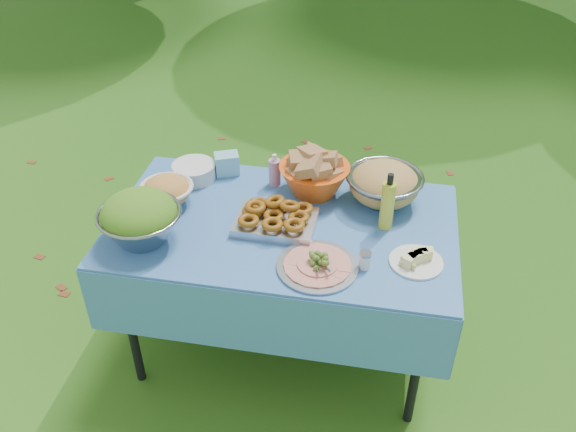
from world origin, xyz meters
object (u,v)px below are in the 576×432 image
object	(u,v)px
bread_bowl	(314,172)
charcuterie_platter	(318,260)
pasta_bowl_steel	(384,183)
plate_stack	(194,171)
picnic_table	(283,289)
oil_bottle	(388,201)
salad_bowl	(140,218)

from	to	relation	value
bread_bowl	charcuterie_platter	world-z (taller)	bread_bowl
pasta_bowl_steel	charcuterie_platter	size ratio (longest dim) A/B	1.06
plate_stack	pasta_bowl_steel	world-z (taller)	pasta_bowl_steel
picnic_table	oil_bottle	xyz separation A→B (m)	(0.43, 0.06, 0.51)
picnic_table	plate_stack	size ratio (longest dim) A/B	7.23
pasta_bowl_steel	picnic_table	bearing A→B (deg)	-148.35
salad_bowl	plate_stack	bearing A→B (deg)	82.51
bread_bowl	plate_stack	bearing A→B (deg)	178.61
salad_bowl	charcuterie_platter	bearing A→B (deg)	-3.32
picnic_table	pasta_bowl_steel	world-z (taller)	pasta_bowl_steel
picnic_table	pasta_bowl_steel	size ratio (longest dim) A/B	4.33
plate_stack	bread_bowl	distance (m)	0.58
salad_bowl	plate_stack	size ratio (longest dim) A/B	1.66
picnic_table	bread_bowl	distance (m)	0.56
bread_bowl	pasta_bowl_steel	xyz separation A→B (m)	(0.31, -0.01, -0.02)
picnic_table	oil_bottle	bearing A→B (deg)	7.57
bread_bowl	oil_bottle	xyz separation A→B (m)	(0.33, -0.20, 0.02)
charcuterie_platter	oil_bottle	size ratio (longest dim) A/B	1.23
plate_stack	charcuterie_platter	bearing A→B (deg)	-38.66
charcuterie_platter	salad_bowl	bearing A→B (deg)	176.68
oil_bottle	bread_bowl	bearing A→B (deg)	148.61
bread_bowl	charcuterie_platter	bearing A→B (deg)	-79.99
picnic_table	oil_bottle	world-z (taller)	oil_bottle
bread_bowl	charcuterie_platter	xyz separation A→B (m)	(0.09, -0.52, -0.07)
salad_bowl	pasta_bowl_steel	bearing A→B (deg)	26.12
charcuterie_platter	oil_bottle	world-z (taller)	oil_bottle
salad_bowl	charcuterie_platter	xyz separation A→B (m)	(0.73, -0.04, -0.07)
salad_bowl	plate_stack	distance (m)	0.50
plate_stack	oil_bottle	world-z (taller)	oil_bottle
plate_stack	pasta_bowl_steel	xyz separation A→B (m)	(0.88, -0.02, 0.05)
picnic_table	salad_bowl	size ratio (longest dim) A/B	4.37
pasta_bowl_steel	oil_bottle	xyz separation A→B (m)	(0.02, -0.19, 0.04)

